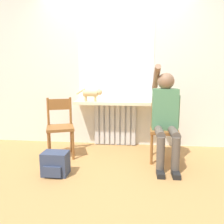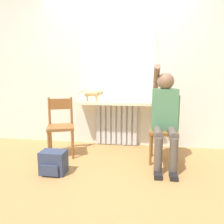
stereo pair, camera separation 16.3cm
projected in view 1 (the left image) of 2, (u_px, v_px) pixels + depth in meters
name	position (u px, v px, depth m)	size (l,w,h in m)	color
ground_plane	(106.00, 173.00, 2.70)	(12.00, 12.00, 0.00)	#B27F47
wall_with_window	(116.00, 66.00, 3.68)	(7.00, 0.06, 2.70)	silver
radiator	(115.00, 124.00, 3.77)	(0.72, 0.08, 0.73)	silver
windowsill	(115.00, 103.00, 3.59)	(1.31, 0.33, 0.05)	beige
window_glass	(116.00, 62.00, 3.64)	(1.26, 0.01, 1.28)	white
chair_left	(60.00, 126.00, 3.23)	(0.49, 0.49, 0.87)	brown
chair_right	(164.00, 129.00, 3.07)	(0.41, 0.41, 0.87)	brown
person	(166.00, 113.00, 2.92)	(0.36, 1.00, 1.34)	brown
cat	(92.00, 93.00, 3.54)	(0.43, 0.11, 0.21)	#DBB77A
backpack	(55.00, 164.00, 2.63)	(0.31, 0.24, 0.28)	#333D56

